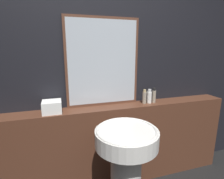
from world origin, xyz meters
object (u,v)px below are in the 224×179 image
object	(u,v)px
shampoo_bottle	(144,97)
conditioner_bottle	(149,97)
pedestal_sink	(126,164)
lotion_bottle	(154,96)
mirror	(103,63)
towel_stack	(52,107)

from	to	relation	value
shampoo_bottle	conditioner_bottle	size ratio (longest dim) A/B	1.01
pedestal_sink	lotion_bottle	distance (m)	0.82
conditioner_bottle	lotion_bottle	xyz separation A→B (m)	(0.06, -0.00, 0.01)
pedestal_sink	mirror	bearing A→B (deg)	93.50
mirror	towel_stack	distance (m)	0.65
mirror	shampoo_bottle	xyz separation A→B (m)	(0.44, -0.09, -0.37)
mirror	conditioner_bottle	world-z (taller)	mirror
mirror	towel_stack	world-z (taller)	mirror
mirror	lotion_bottle	distance (m)	0.67
shampoo_bottle	conditioner_bottle	bearing A→B (deg)	0.00
shampoo_bottle	pedestal_sink	bearing A→B (deg)	-129.24
conditioner_bottle	lotion_bottle	world-z (taller)	lotion_bottle
conditioner_bottle	lotion_bottle	distance (m)	0.06
towel_stack	lotion_bottle	world-z (taller)	lotion_bottle
pedestal_sink	mirror	world-z (taller)	mirror
mirror	towel_stack	bearing A→B (deg)	-170.19
mirror	shampoo_bottle	size ratio (longest dim) A/B	5.73
shampoo_bottle	lotion_bottle	distance (m)	0.12
pedestal_sink	towel_stack	size ratio (longest dim) A/B	5.11
towel_stack	conditioner_bottle	distance (m)	1.01
lotion_bottle	pedestal_sink	bearing A→B (deg)	-136.49
conditioner_bottle	lotion_bottle	size ratio (longest dim) A/B	0.93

